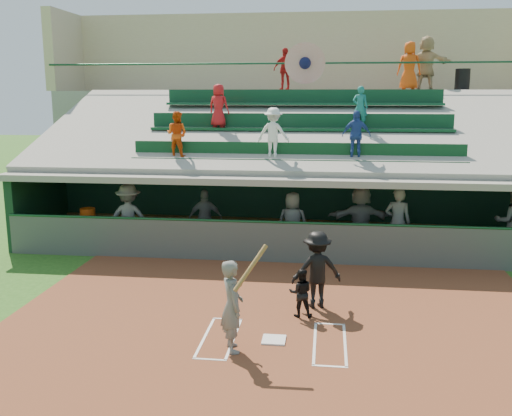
# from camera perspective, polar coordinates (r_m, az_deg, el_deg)

# --- Properties ---
(ground) EXTENTS (100.00, 100.00, 0.00)m
(ground) POSITION_cam_1_polar(r_m,az_deg,el_deg) (10.81, 1.80, -13.20)
(ground) COLOR #265317
(ground) RESTS_ON ground
(dirt_slab) EXTENTS (11.00, 9.00, 0.02)m
(dirt_slab) POSITION_cam_1_polar(r_m,az_deg,el_deg) (11.26, 2.04, -12.10)
(dirt_slab) COLOR brown
(dirt_slab) RESTS_ON ground
(home_plate) EXTENTS (0.43, 0.43, 0.03)m
(home_plate) POSITION_cam_1_polar(r_m,az_deg,el_deg) (10.79, 1.80, -13.03)
(home_plate) COLOR silver
(home_plate) RESTS_ON dirt_slab
(batters_box_chalk) EXTENTS (2.65, 1.85, 0.01)m
(batters_box_chalk) POSITION_cam_1_polar(r_m,az_deg,el_deg) (10.80, 1.80, -13.09)
(batters_box_chalk) COLOR white
(batters_box_chalk) RESTS_ON dirt_slab
(dugout_floor) EXTENTS (16.00, 3.50, 0.04)m
(dugout_floor) POSITION_cam_1_polar(r_m,az_deg,el_deg) (17.15, 3.91, -3.77)
(dugout_floor) COLOR #99988B
(dugout_floor) RESTS_ON ground
(concourse_slab) EXTENTS (20.00, 3.00, 4.60)m
(concourse_slab) POSITION_cam_1_polar(r_m,az_deg,el_deg) (23.41, 4.94, 5.95)
(concourse_slab) COLOR gray
(concourse_slab) RESTS_ON ground
(grandstand) EXTENTS (20.40, 10.40, 7.80)m
(grandstand) POSITION_cam_1_polar(r_m,az_deg,el_deg) (20.44, 4.58, 5.07)
(grandstand) COLOR #4A4F4B
(grandstand) RESTS_ON ground
(batter_at_plate) EXTENTS (0.92, 0.77, 1.95)m
(batter_at_plate) POSITION_cam_1_polar(r_m,az_deg,el_deg) (10.12, -2.38, -9.69)
(batter_at_plate) COLOR #565854
(batter_at_plate) RESTS_ON dirt_slab
(catcher) EXTENTS (0.52, 0.42, 1.00)m
(catcher) POSITION_cam_1_polar(r_m,az_deg,el_deg) (11.73, 4.50, -8.45)
(catcher) COLOR black
(catcher) RESTS_ON dirt_slab
(home_umpire) EXTENTS (1.19, 0.87, 1.65)m
(home_umpire) POSITION_cam_1_polar(r_m,az_deg,el_deg) (12.18, 6.11, -6.13)
(home_umpire) COLOR black
(home_umpire) RESTS_ON dirt_slab
(dugout_bench) EXTENTS (15.42, 1.31, 0.46)m
(dugout_bench) POSITION_cam_1_polar(r_m,az_deg,el_deg) (18.37, 3.64, -1.94)
(dugout_bench) COLOR olive
(dugout_bench) RESTS_ON dugout_floor
(white_table) EXTENTS (0.94, 0.81, 0.69)m
(white_table) POSITION_cam_1_polar(r_m,az_deg,el_deg) (17.59, -16.19, -2.59)
(white_table) COLOR white
(white_table) RESTS_ON dugout_floor
(water_cooler) EXTENTS (0.44, 0.44, 0.44)m
(water_cooler) POSITION_cam_1_polar(r_m,az_deg,el_deg) (17.54, -16.46, -0.74)
(water_cooler) COLOR #CB460B
(water_cooler) RESTS_ON white_table
(dugout_player_a) EXTENTS (1.36, 0.93, 1.94)m
(dugout_player_a) POSITION_cam_1_polar(r_m,az_deg,el_deg) (16.72, -12.60, -0.94)
(dugout_player_a) COLOR #52544F
(dugout_player_a) RESTS_ON dugout_floor
(dugout_player_b) EXTENTS (1.04, 0.56, 1.68)m
(dugout_player_b) POSITION_cam_1_polar(r_m,az_deg,el_deg) (16.92, -5.08, -1.00)
(dugout_player_b) COLOR #60625D
(dugout_player_b) RESTS_ON dugout_floor
(dugout_player_c) EXTENTS (0.88, 0.60, 1.75)m
(dugout_player_c) POSITION_cam_1_polar(r_m,az_deg,el_deg) (16.10, 3.67, -1.49)
(dugout_player_c) COLOR #525550
(dugout_player_c) RESTS_ON dugout_floor
(dugout_player_d) EXTENTS (1.86, 0.75, 1.95)m
(dugout_player_d) POSITION_cam_1_polar(r_m,az_deg,el_deg) (16.35, 10.39, -1.10)
(dugout_player_d) COLOR #62645F
(dugout_player_d) RESTS_ON dugout_floor
(dugout_player_e) EXTENTS (0.76, 0.56, 1.92)m
(dugout_player_e) POSITION_cam_1_polar(r_m,az_deg,el_deg) (16.23, 13.97, -1.40)
(dugout_player_e) COLOR #5F625D
(dugout_player_e) RESTS_ON dugout_floor
(dugout_player_f) EXTENTS (0.98, 0.77, 1.97)m
(dugout_player_f) POSITION_cam_1_polar(r_m,az_deg,el_deg) (17.22, 24.25, -1.27)
(dugout_player_f) COLOR #565853
(dugout_player_f) RESTS_ON dugout_floor
(trash_bin) EXTENTS (0.54, 0.54, 0.80)m
(trash_bin) POSITION_cam_1_polar(r_m,az_deg,el_deg) (23.13, 19.94, 11.96)
(trash_bin) COLOR black
(trash_bin) RESTS_ON concourse_slab
(concourse_staff_a) EXTENTS (1.02, 0.69, 1.60)m
(concourse_staff_a) POSITION_cam_1_polar(r_m,az_deg,el_deg) (22.35, 2.97, 13.68)
(concourse_staff_a) COLOR #A41412
(concourse_staff_a) RESTS_ON concourse_slab
(concourse_staff_b) EXTENTS (0.90, 0.61, 1.78)m
(concourse_staff_b) POSITION_cam_1_polar(r_m,az_deg,el_deg) (22.36, 15.08, 13.54)
(concourse_staff_b) COLOR #D0440C
(concourse_staff_b) RESTS_ON concourse_slab
(concourse_staff_c) EXTENTS (1.95, 0.89, 2.03)m
(concourse_staff_c) POSITION_cam_1_polar(r_m,az_deg,el_deg) (23.19, 16.64, 13.68)
(concourse_staff_c) COLOR tan
(concourse_staff_c) RESTS_ON concourse_slab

